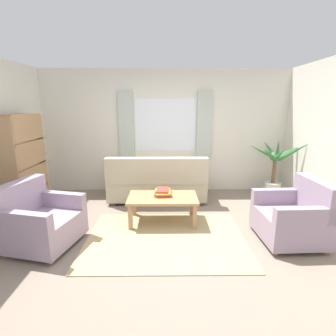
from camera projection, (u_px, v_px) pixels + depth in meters
ground_plane at (166, 239)px, 3.61m from camera, size 6.24×6.24×0.00m
wall_back at (165, 132)px, 5.50m from camera, size 5.32×0.12×2.60m
window_with_curtains at (165, 125)px, 5.38m from camera, size 1.98×0.07×1.40m
area_rug at (166, 238)px, 3.61m from camera, size 2.23×1.64×0.01m
couch at (157, 183)px, 5.01m from camera, size 1.90×0.82×0.92m
armchair_left at (39, 221)px, 3.37m from camera, size 0.99×1.01×0.88m
armchair_right at (294, 217)px, 3.49m from camera, size 0.85×0.87×0.88m
coffee_table at (163, 200)px, 4.05m from camera, size 1.10×0.64×0.44m
book_stack_on_table at (163, 192)px, 4.12m from camera, size 0.28×0.36×0.09m
potted_plant at (276, 170)px, 5.13m from camera, size 1.19×1.06×1.26m
bookshelf at (29, 169)px, 4.32m from camera, size 0.30×0.94×1.72m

